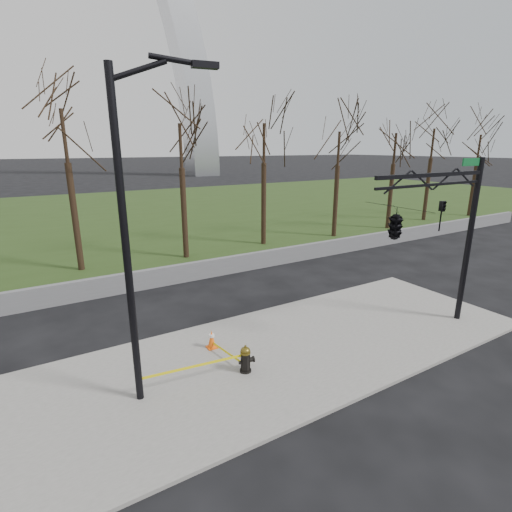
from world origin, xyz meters
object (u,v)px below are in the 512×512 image
traffic_cone (212,339)px  traffic_signal_mast (413,221)px  fire_hydrant (246,359)px  street_light (134,222)px

traffic_cone → traffic_signal_mast: 7.30m
fire_hydrant → traffic_cone: fire_hydrant is taller
fire_hydrant → street_light: (-2.71, 0.32, 4.21)m
traffic_cone → fire_hydrant: bearing=-81.0°
street_light → traffic_signal_mast: bearing=1.0°
fire_hydrant → traffic_cone: 1.76m
traffic_cone → traffic_signal_mast: (5.65, -2.73, 3.74)m
fire_hydrant → street_light: street_light is taller
fire_hydrant → traffic_signal_mast: 6.58m
fire_hydrant → traffic_cone: size_ratio=1.34×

